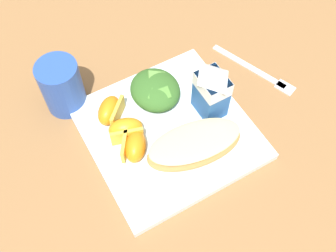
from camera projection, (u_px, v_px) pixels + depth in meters
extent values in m
plane|color=olive|center=(168.00, 133.00, 0.74)|extent=(3.00, 3.00, 0.00)
cube|color=silver|center=(168.00, 131.00, 0.73)|extent=(0.28, 0.28, 0.02)
ellipsoid|color=#B77F42|center=(194.00, 146.00, 0.69)|extent=(0.10, 0.18, 0.03)
ellipsoid|color=brown|center=(195.00, 143.00, 0.68)|extent=(0.09, 0.16, 0.01)
ellipsoid|color=#EAD184|center=(195.00, 141.00, 0.68)|extent=(0.10, 0.17, 0.01)
ellipsoid|color=#336023|center=(155.00, 90.00, 0.75)|extent=(0.10, 0.09, 0.04)
cube|color=#3D7028|center=(165.00, 85.00, 0.74)|extent=(0.03, 0.04, 0.02)
cube|color=#4C8433|center=(161.00, 94.00, 0.72)|extent=(0.03, 0.03, 0.01)
cube|color=#4C8433|center=(168.00, 87.00, 0.74)|extent=(0.04, 0.04, 0.01)
cube|color=#4C8433|center=(158.00, 97.00, 0.72)|extent=(0.04, 0.04, 0.01)
cube|color=#5B8E3D|center=(157.00, 77.00, 0.74)|extent=(0.03, 0.04, 0.02)
cube|color=#23569E|center=(211.00, 94.00, 0.71)|extent=(0.06, 0.04, 0.09)
cube|color=white|center=(212.00, 83.00, 0.68)|extent=(0.06, 0.05, 0.03)
pyramid|color=white|center=(214.00, 74.00, 0.66)|extent=(0.06, 0.04, 0.02)
ellipsoid|color=orange|center=(109.00, 110.00, 0.72)|extent=(0.07, 0.07, 0.04)
cube|color=gold|center=(118.00, 113.00, 0.72)|extent=(0.04, 0.05, 0.03)
ellipsoid|color=orange|center=(126.00, 128.00, 0.70)|extent=(0.05, 0.07, 0.04)
cube|color=gold|center=(127.00, 136.00, 0.69)|extent=(0.02, 0.06, 0.03)
ellipsoid|color=orange|center=(136.00, 146.00, 0.68)|extent=(0.07, 0.06, 0.04)
cube|color=gold|center=(126.00, 145.00, 0.68)|extent=(0.05, 0.04, 0.03)
cube|color=silver|center=(249.00, 66.00, 0.82)|extent=(0.16, 0.07, 0.01)
cube|color=silver|center=(285.00, 87.00, 0.79)|extent=(0.04, 0.04, 0.01)
cylinder|color=#284CA3|center=(62.00, 86.00, 0.73)|extent=(0.07, 0.07, 0.10)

